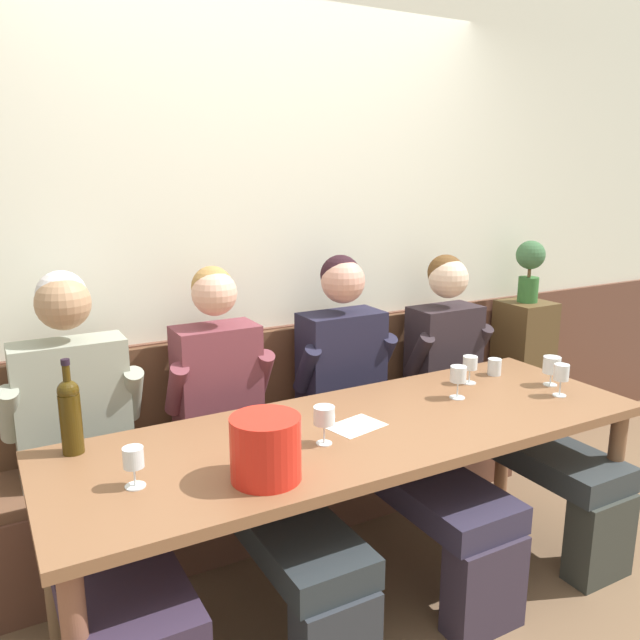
% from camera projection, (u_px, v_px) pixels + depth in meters
% --- Properties ---
extents(ground_plane, '(6.80, 6.80, 0.02)m').
position_uv_depth(ground_plane, '(377.00, 618.00, 2.51)').
color(ground_plane, brown).
rests_on(ground_plane, ground).
extents(room_wall_back, '(6.80, 0.08, 2.80)m').
position_uv_depth(room_wall_back, '(259.00, 237.00, 3.11)').
color(room_wall_back, silver).
rests_on(room_wall_back, ground).
extents(wood_wainscot_panel, '(6.80, 0.03, 0.95)m').
position_uv_depth(wood_wainscot_panel, '(267.00, 417.00, 3.28)').
color(wood_wainscot_panel, brown).
rests_on(wood_wainscot_panel, ground).
extents(wall_bench, '(2.68, 0.42, 0.94)m').
position_uv_depth(wall_bench, '(285.00, 467.00, 3.14)').
color(wall_bench, brown).
rests_on(wall_bench, ground).
extents(dining_table, '(2.38, 0.80, 0.75)m').
position_uv_depth(dining_table, '(360.00, 445.00, 2.47)').
color(dining_table, brown).
rests_on(dining_table, ground).
extents(person_center_left_seat, '(0.54, 1.25, 1.34)m').
position_uv_depth(person_center_left_seat, '(91.00, 475.00, 2.30)').
color(person_center_left_seat, '#272631').
rests_on(person_center_left_seat, ground).
extents(person_center_right_seat, '(0.48, 1.24, 1.31)m').
position_uv_depth(person_center_right_seat, '(246.00, 439.00, 2.60)').
color(person_center_right_seat, '#2A2E35').
rests_on(person_center_right_seat, ground).
extents(person_right_seat, '(0.52, 1.25, 1.32)m').
position_uv_depth(person_right_seat, '(377.00, 409.00, 2.92)').
color(person_right_seat, '#312938').
rests_on(person_right_seat, ground).
extents(person_left_seat, '(0.49, 1.25, 1.28)m').
position_uv_depth(person_left_seat, '(485.00, 389.00, 3.22)').
color(person_left_seat, '#32352F').
rests_on(person_left_seat, ground).
extents(ice_bucket, '(0.23, 0.23, 0.21)m').
position_uv_depth(ice_bucket, '(266.00, 448.00, 2.01)').
color(ice_bucket, red).
rests_on(ice_bucket, dining_table).
extents(wine_bottle_clear_water, '(0.07, 0.07, 0.34)m').
position_uv_depth(wine_bottle_clear_water, '(70.00, 414.00, 2.19)').
color(wine_bottle_clear_water, '#3B2B0A').
rests_on(wine_bottle_clear_water, dining_table).
extents(wine_glass_by_bottle, '(0.06, 0.06, 0.14)m').
position_uv_depth(wine_glass_by_bottle, '(561.00, 374.00, 2.76)').
color(wine_glass_by_bottle, silver).
rests_on(wine_glass_by_bottle, dining_table).
extents(wine_glass_mid_left, '(0.07, 0.07, 0.13)m').
position_uv_depth(wine_glass_mid_left, '(133.00, 459.00, 1.96)').
color(wine_glass_mid_left, silver).
rests_on(wine_glass_mid_left, dining_table).
extents(wine_glass_center_front, '(0.07, 0.07, 0.13)m').
position_uv_depth(wine_glass_center_front, '(470.00, 364.00, 2.93)').
color(wine_glass_center_front, silver).
rests_on(wine_glass_center_front, dining_table).
extents(wine_glass_left_end, '(0.08, 0.08, 0.14)m').
position_uv_depth(wine_glass_left_end, '(324.00, 417.00, 2.27)').
color(wine_glass_left_end, silver).
rests_on(wine_glass_left_end, dining_table).
extents(wine_glass_center_rear, '(0.08, 0.08, 0.14)m').
position_uv_depth(wine_glass_center_rear, '(552.00, 367.00, 2.90)').
color(wine_glass_center_rear, silver).
rests_on(wine_glass_center_rear, dining_table).
extents(wine_glass_mid_right, '(0.07, 0.07, 0.14)m').
position_uv_depth(wine_glass_mid_right, '(458.00, 375.00, 2.73)').
color(wine_glass_mid_right, silver).
rests_on(wine_glass_mid_right, dining_table).
extents(water_tumbler_left, '(0.07, 0.07, 0.08)m').
position_uv_depth(water_tumbler_left, '(494.00, 367.00, 3.06)').
color(water_tumbler_left, silver).
rests_on(water_tumbler_left, dining_table).
extents(tasting_sheet_left_guest, '(0.24, 0.19, 0.00)m').
position_uv_depth(tasting_sheet_left_guest, '(356.00, 426.00, 2.45)').
color(tasting_sheet_left_guest, white).
rests_on(tasting_sheet_left_guest, dining_table).
extents(corner_pedestal, '(0.28, 0.28, 0.95)m').
position_uv_depth(corner_pedestal, '(521.00, 377.00, 3.90)').
color(corner_pedestal, brown).
rests_on(corner_pedestal, ground).
extents(potted_plant, '(0.17, 0.17, 0.37)m').
position_uv_depth(potted_plant, '(530.00, 266.00, 3.74)').
color(potted_plant, '#30652D').
rests_on(potted_plant, corner_pedestal).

